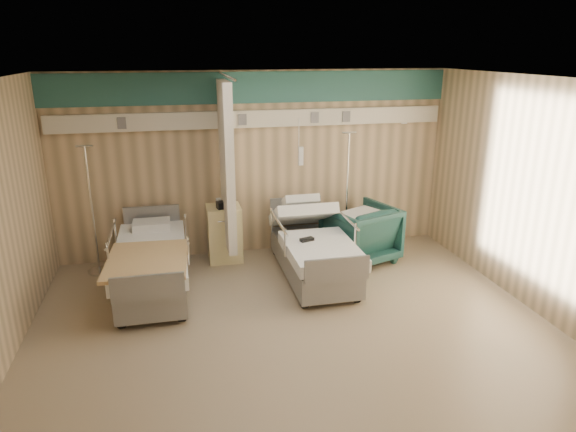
% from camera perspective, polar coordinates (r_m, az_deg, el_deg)
% --- Properties ---
extents(ground, '(6.00, 5.00, 0.00)m').
position_cam_1_polar(ground, '(6.13, 0.52, -12.22)').
color(ground, gray).
rests_on(ground, ground).
extents(room_walls, '(6.04, 5.04, 2.82)m').
position_cam_1_polar(room_walls, '(5.66, -0.32, 5.56)').
color(room_walls, tan).
rests_on(room_walls, ground).
extents(bed_right, '(1.00, 2.16, 0.63)m').
position_cam_1_polar(bed_right, '(7.25, 2.81, -4.44)').
color(bed_right, white).
rests_on(bed_right, ground).
extents(bed_left, '(1.00, 2.16, 0.63)m').
position_cam_1_polar(bed_left, '(7.03, -14.85, -5.81)').
color(bed_left, white).
rests_on(bed_left, ground).
extents(bedside_cabinet, '(0.50, 0.48, 0.85)m').
position_cam_1_polar(bedside_cabinet, '(7.84, -7.08, -1.91)').
color(bedside_cabinet, beige).
rests_on(bedside_cabinet, ground).
extents(visitor_armchair, '(1.18, 1.20, 0.87)m').
position_cam_1_polar(visitor_armchair, '(7.84, 8.04, -1.91)').
color(visitor_armchair, '#1C4642').
rests_on(visitor_armchair, ground).
extents(waffle_blanket, '(0.83, 0.80, 0.07)m').
position_cam_1_polar(waffle_blanket, '(7.67, 8.49, 1.32)').
color(waffle_blanket, silver).
rests_on(waffle_blanket, visitor_armchair).
extents(iv_stand_right, '(0.34, 0.34, 1.91)m').
position_cam_1_polar(iv_stand_right, '(8.20, 6.42, -1.24)').
color(iv_stand_right, silver).
rests_on(iv_stand_right, ground).
extents(iv_stand_left, '(0.33, 0.33, 1.86)m').
position_cam_1_polar(iv_stand_left, '(7.85, -20.47, -3.31)').
color(iv_stand_left, silver).
rests_on(iv_stand_left, ground).
extents(call_remote, '(0.20, 0.13, 0.04)m').
position_cam_1_polar(call_remote, '(6.90, 2.11, -2.62)').
color(call_remote, black).
rests_on(call_remote, bed_right).
extents(tan_blanket, '(1.03, 1.26, 0.04)m').
position_cam_1_polar(tan_blanket, '(6.48, -15.38, -4.74)').
color(tan_blanket, tan).
rests_on(tan_blanket, bed_left).
extents(toiletry_bag, '(0.22, 0.17, 0.11)m').
position_cam_1_polar(toiletry_bag, '(7.61, -7.16, 1.25)').
color(toiletry_bag, black).
rests_on(toiletry_bag, bedside_cabinet).
extents(white_cup, '(0.10, 0.10, 0.12)m').
position_cam_1_polar(white_cup, '(7.74, -7.72, 1.55)').
color(white_cup, white).
rests_on(white_cup, bedside_cabinet).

